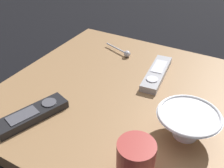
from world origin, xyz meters
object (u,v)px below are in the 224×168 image
Objects in this scene: coffee_mug at (136,160)px; tv_remote_near at (32,115)px; tv_remote_far at (157,73)px; cereal_bowl at (187,123)px; teaspoon at (124,52)px.

coffee_mug is 0.30m from tv_remote_near.
cereal_bowl is at bearing 126.00° from tv_remote_far.
coffee_mug is at bearing 69.65° from cereal_bowl.
teaspoon is 0.17m from tv_remote_far.
tv_remote_near is at bearing 20.24° from cereal_bowl.
teaspoon is at bearing -42.88° from cereal_bowl.
teaspoon and tv_remote_far have the same top height.
teaspoon is at bearing -60.82° from coffee_mug.
coffee_mug is 0.73× the size of teaspoon.
tv_remote_near is 0.39m from tv_remote_far.
cereal_bowl is 0.25m from tv_remote_far.
tv_remote_near is (0.05, 0.40, -0.00)m from teaspoon.
tv_remote_far is (-0.15, 0.07, -0.00)m from teaspoon.
tv_remote_near and tv_remote_far have the same top height.
coffee_mug reaches higher than tv_remote_far.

